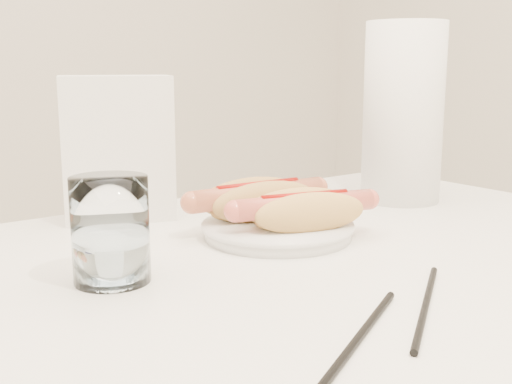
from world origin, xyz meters
TOP-DOWN VIEW (x-y plane):
  - table at (0.00, 0.00)m, footprint 1.20×0.80m
  - plate at (0.09, 0.11)m, footprint 0.22×0.22m
  - hotdog_left at (0.09, 0.15)m, footprint 0.20×0.09m
  - hotdog_right at (0.10, 0.07)m, footprint 0.19×0.11m
  - water_glass at (-0.16, 0.08)m, footprint 0.08×0.08m
  - chopstick_near at (-0.06, -0.18)m, footprint 0.20×0.11m
  - chopstick_far at (0.04, -0.17)m, footprint 0.18×0.13m
  - napkin_box at (-0.03, 0.33)m, footprint 0.18×0.14m
  - navy_napkin at (0.20, 0.25)m, footprint 0.17×0.17m
  - paper_towel_roll at (0.40, 0.17)m, footprint 0.16×0.16m

SIDE VIEW (x-z plane):
  - table at x=0.00m, z-range 0.32..1.07m
  - chopstick_far at x=0.04m, z-range 0.75..0.76m
  - chopstick_near at x=-0.06m, z-range 0.75..0.76m
  - navy_napkin at x=0.20m, z-range 0.75..0.76m
  - plate at x=0.09m, z-range 0.75..0.77m
  - hotdog_right at x=0.10m, z-range 0.76..0.82m
  - hotdog_left at x=0.09m, z-range 0.76..0.82m
  - water_glass at x=-0.16m, z-range 0.75..0.86m
  - napkin_box at x=-0.03m, z-range 0.75..0.96m
  - paper_towel_roll at x=0.40m, z-range 0.75..1.04m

